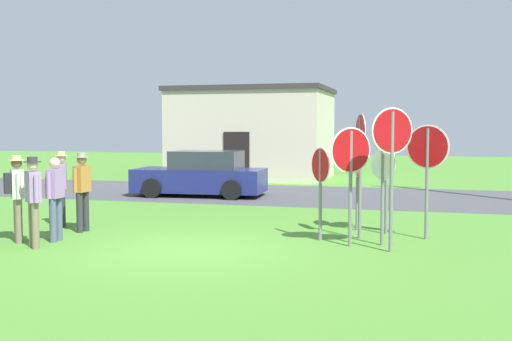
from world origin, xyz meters
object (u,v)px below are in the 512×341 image
Objects in this scene: stop_sign_nearest at (360,154)px; person_near_signs at (33,197)px; parked_car_on_street at (201,175)px; stop_sign_tallest at (392,152)px; stop_sign_low_front at (320,178)px; person_with_sunhat at (55,194)px; stop_sign_far_back at (427,160)px; person_holding_notes at (82,187)px; person_in_teal at (62,184)px; person_in_dark_shirt at (16,192)px; stop_sign_leaning_left at (358,173)px; stop_sign_rear_left at (383,180)px; stop_sign_leaning_right at (387,164)px; stop_sign_center_cluster at (351,164)px.

person_near_signs is at bearing -155.72° from stop_sign_nearest.
stop_sign_tallest is at bearing -49.61° from parked_car_on_street.
stop_sign_low_front is 0.71× the size of stop_sign_tallest.
stop_sign_tallest reaches higher than person_with_sunhat.
stop_sign_far_back reaches higher than person_holding_notes.
stop_sign_tallest is (-0.63, -1.51, 0.21)m from stop_sign_far_back.
person_near_signs is at bearing -68.72° from person_in_teal.
person_holding_notes and person_in_teal have the same top height.
stop_sign_low_front reaches higher than person_near_signs.
person_holding_notes is at bearing 67.59° from person_in_dark_shirt.
stop_sign_low_front is at bearing -53.45° from parked_car_on_street.
parked_car_on_street is 8.79m from person_in_dark_shirt.
stop_sign_tallest is at bearing -3.79° from person_holding_notes.
person_with_sunhat is (-5.70, -2.96, -0.32)m from stop_sign_leaning_left.
person_with_sunhat is 0.97× the size of person_holding_notes.
stop_sign_nearest is 6.47m from person_near_signs.
stop_sign_far_back is at bearing 22.18° from person_near_signs.
stop_sign_rear_left is 6.45m from person_holding_notes.
stop_sign_leaning_right is 1.97m from stop_sign_tallest.
person_in_teal reaches higher than person_with_sunhat.
stop_sign_center_cluster reaches higher than stop_sign_low_front.
stop_sign_tallest is at bearing -60.52° from stop_sign_nearest.
person_holding_notes is 1.00× the size of person_near_signs.
stop_sign_tallest is at bearing -84.00° from stop_sign_leaning_right.
stop_sign_tallest is at bearing 6.25° from person_with_sunhat.
person_in_dark_shirt is at bearing -162.20° from stop_sign_far_back.
stop_sign_tallest is (0.20, -0.62, 0.57)m from stop_sign_rear_left.
stop_sign_low_front is at bearing -150.63° from stop_sign_nearest.
stop_sign_nearest is at bearing 84.21° from stop_sign_center_cluster.
stop_sign_center_cluster reaches higher than stop_sign_rear_left.
person_in_teal is at bearing 172.74° from stop_sign_tallest.
stop_sign_leaning_left is 6.76m from person_in_teal.
person_with_sunhat is 1.16m from person_holding_notes.
stop_sign_tallest reaches higher than person_in_teal.
person_holding_notes is at bearing -162.71° from stop_sign_leaning_left.
person_in_dark_shirt is (-0.69, -0.29, 0.06)m from person_with_sunhat.
person_holding_notes is (-7.27, -1.07, -0.64)m from stop_sign_far_back.
person_holding_notes is at bearing 176.21° from stop_sign_tallest.
stop_sign_nearest is 1.16× the size of stop_sign_leaning_right.
stop_sign_nearest reaches higher than person_holding_notes.
stop_sign_far_back is 1.02× the size of stop_sign_center_cluster.
stop_sign_center_cluster is 1.36× the size of person_with_sunhat.
stop_sign_center_cluster is at bearing 11.83° from person_in_dark_shirt.
stop_sign_nearest is 0.97× the size of stop_sign_tallest.
stop_sign_nearest is (-1.33, -0.29, 0.11)m from stop_sign_far_back.
stop_sign_rear_left reaches higher than stop_sign_leaning_left.
stop_sign_leaning_left is 1.56m from stop_sign_low_front.
stop_sign_low_front is (-1.24, -1.12, -0.24)m from stop_sign_leaning_right.
person_holding_notes is 1.86m from person_near_signs.
stop_sign_far_back is 0.91× the size of stop_sign_nearest.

